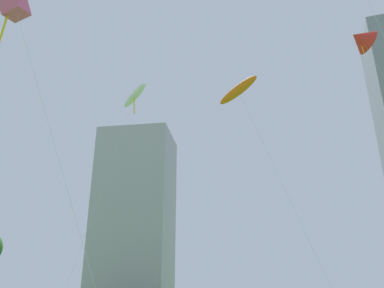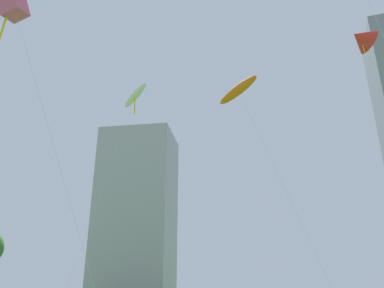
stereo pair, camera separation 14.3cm
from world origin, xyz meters
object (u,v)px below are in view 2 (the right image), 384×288
(kite_flying_3, at_px, (362,38))
(distant_highrise_0, at_px, (137,214))
(kite_flying_1, at_px, (135,96))
(kite_flying_0, at_px, (238,90))

(kite_flying_3, bearing_deg, distant_highrise_0, 129.89)
(kite_flying_3, height_order, distant_highrise_0, distant_highrise_0)
(kite_flying_1, height_order, kite_flying_3, kite_flying_3)
(kite_flying_0, distance_m, kite_flying_3, 22.79)
(kite_flying_0, distance_m, distant_highrise_0, 106.01)
(kite_flying_1, distance_m, distant_highrise_0, 96.39)
(kite_flying_3, distance_m, distant_highrise_0, 99.45)
(kite_flying_1, relative_size, kite_flying_3, 0.68)
(kite_flying_0, height_order, kite_flying_1, kite_flying_1)
(kite_flying_3, bearing_deg, kite_flying_0, -127.12)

